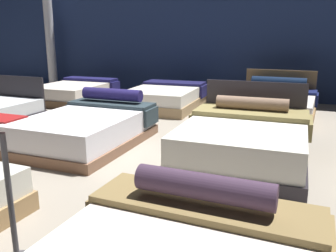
{
  "coord_description": "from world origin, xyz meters",
  "views": [
    {
      "loc": [
        1.84,
        -4.31,
        1.59
      ],
      "look_at": [
        0.15,
        -0.06,
        0.42
      ],
      "focal_mm": 37.77,
      "sensor_mm": 36.0,
      "label": 1
    }
  ],
  "objects": [
    {
      "name": "bed_6",
      "position": [
        1.15,
        0.11,
        0.28
      ],
      "size": [
        1.64,
        1.99,
        0.94
      ],
      "rotation": [
        0.0,
        0.0,
        0.02
      ],
      "color": "#252227",
      "rests_on": "ground_plane"
    },
    {
      "name": "support_pillar",
      "position": [
        -5.37,
        4.41,
        1.75
      ],
      "size": [
        0.26,
        0.26,
        3.5
      ],
      "primitive_type": "cylinder",
      "color": "silver",
      "rests_on": "ground_plane"
    },
    {
      "name": "price_sign",
      "position": [
        0.0,
        -2.63,
        0.42
      ],
      "size": [
        0.28,
        0.24,
        1.08
      ],
      "color": "#3F3F44",
      "rests_on": "ground_plane"
    },
    {
      "name": "bed_10",
      "position": [
        1.23,
        3.06,
        0.24
      ],
      "size": [
        1.71,
        2.08,
        0.86
      ],
      "rotation": [
        0.0,
        0.0,
        -0.04
      ],
      "color": "brown",
      "rests_on": "ground_plane"
    },
    {
      "name": "ground_plane",
      "position": [
        0.0,
        0.0,
        -0.01
      ],
      "size": [
        18.0,
        18.0,
        0.02
      ],
      "primitive_type": "cube",
      "color": "gray"
    },
    {
      "name": "showroom_back_wall",
      "position": [
        0.0,
        4.88,
        1.75
      ],
      "size": [
        18.0,
        0.06,
        3.5
      ],
      "primitive_type": "cube",
      "color": "navy",
      "rests_on": "ground_plane"
    },
    {
      "name": "bed_5",
      "position": [
        -1.17,
        0.02,
        0.25
      ],
      "size": [
        1.5,
        2.09,
        0.74
      ],
      "rotation": [
        0.0,
        0.0,
        0.0
      ],
      "color": "brown",
      "rests_on": "ground_plane"
    },
    {
      "name": "bed_9",
      "position": [
        -1.14,
        3.03,
        0.23
      ],
      "size": [
        1.55,
        2.1,
        0.51
      ],
      "rotation": [
        0.0,
        0.0,
        0.03
      ],
      "color": "#91754F",
      "rests_on": "ground_plane"
    },
    {
      "name": "bed_8",
      "position": [
        -3.54,
        2.98,
        0.22
      ],
      "size": [
        1.55,
        2.0,
        0.51
      ],
      "rotation": [
        0.0,
        0.0,
        0.02
      ],
      "color": "brown",
      "rests_on": "ground_plane"
    }
  ]
}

